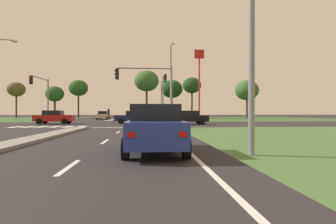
% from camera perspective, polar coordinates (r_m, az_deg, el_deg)
% --- Properties ---
extents(ground_plane, '(200.00, 200.00, 0.00)m').
position_cam_1_polar(ground_plane, '(32.00, -14.07, -2.43)').
color(ground_plane, '#282628').
extents(grass_verge_far_right, '(35.00, 35.00, 0.01)m').
position_cam_1_polar(grass_verge_far_right, '(59.52, 15.41, -1.30)').
color(grass_verge_far_right, '#385B2D').
rests_on(grass_verge_far_right, ground).
extents(median_island_near, '(1.20, 22.00, 0.14)m').
position_cam_1_polar(median_island_near, '(13.70, -27.72, -5.41)').
color(median_island_near, gray).
rests_on(median_island_near, ground).
extents(median_island_far, '(1.20, 36.00, 0.14)m').
position_cam_1_polar(median_island_far, '(56.79, -9.79, -1.29)').
color(median_island_far, gray).
rests_on(median_island_far, ground).
extents(lane_dash_near, '(0.14, 2.00, 0.01)m').
position_cam_1_polar(lane_dash_near, '(7.45, -19.47, -10.51)').
color(lane_dash_near, silver).
rests_on(lane_dash_near, ground).
extents(lane_dash_second, '(0.14, 2.00, 0.01)m').
position_cam_1_polar(lane_dash_second, '(13.28, -12.66, -5.87)').
color(lane_dash_second, silver).
rests_on(lane_dash_second, ground).
extents(lane_dash_third, '(0.14, 2.00, 0.01)m').
position_cam_1_polar(lane_dash_third, '(19.21, -10.05, -4.05)').
color(lane_dash_third, silver).
rests_on(lane_dash_third, ground).
extents(edge_line_right, '(0.14, 24.00, 0.01)m').
position_cam_1_polar(edge_line_right, '(13.66, 1.74, -5.70)').
color(edge_line_right, silver).
rests_on(edge_line_right, ground).
extents(stop_bar_near, '(6.40, 0.50, 0.01)m').
position_cam_1_polar(stop_bar_near, '(24.60, -8.09, -3.15)').
color(stop_bar_near, silver).
rests_on(stop_bar_near, ground).
extents(crosswalk_bar_near, '(0.70, 2.80, 0.01)m').
position_cam_1_polar(crosswalk_bar_near, '(28.88, -28.50, -2.69)').
color(crosswalk_bar_near, silver).
rests_on(crosswalk_bar_near, ground).
extents(crosswalk_bar_second, '(0.70, 2.80, 0.01)m').
position_cam_1_polar(crosswalk_bar_second, '(28.43, -26.38, -2.73)').
color(crosswalk_bar_second, silver).
rests_on(crosswalk_bar_second, ground).
extents(crosswalk_bar_third, '(0.70, 2.80, 0.01)m').
position_cam_1_polar(crosswalk_bar_third, '(28.01, -24.20, -2.77)').
color(crosswalk_bar_third, silver).
rests_on(crosswalk_bar_third, ground).
extents(crosswalk_bar_fourth, '(0.70, 2.80, 0.01)m').
position_cam_1_polar(crosswalk_bar_fourth, '(27.64, -21.96, -2.81)').
color(crosswalk_bar_fourth, silver).
rests_on(crosswalk_bar_fourth, ground).
extents(crosswalk_bar_fifth, '(0.70, 2.80, 0.01)m').
position_cam_1_polar(crosswalk_bar_fifth, '(27.32, -19.65, -2.84)').
color(crosswalk_bar_fifth, silver).
rests_on(crosswalk_bar_fifth, ground).
extents(crosswalk_bar_sixth, '(0.70, 2.80, 0.01)m').
position_cam_1_polar(crosswalk_bar_sixth, '(27.04, -17.30, -2.87)').
color(crosswalk_bar_sixth, silver).
rests_on(crosswalk_bar_sixth, ground).
extents(car_black_near, '(4.38, 2.06, 1.51)m').
position_cam_1_polar(car_black_near, '(30.86, 4.09, -1.08)').
color(car_black_near, black).
rests_on(car_black_near, ground).
extents(car_blue_second, '(1.98, 4.53, 1.61)m').
position_cam_1_polar(car_blue_second, '(9.51, -2.70, -3.28)').
color(car_blue_second, navy).
rests_on(car_blue_second, ground).
extents(car_maroon_third, '(1.97, 4.22, 1.51)m').
position_cam_1_polar(car_maroon_third, '(21.39, -3.48, -1.58)').
color(car_maroon_third, maroon).
rests_on(car_maroon_third, ground).
extents(car_red_fourth, '(4.28, 2.03, 1.53)m').
position_cam_1_polar(car_red_fourth, '(34.48, -22.11, -0.95)').
color(car_red_fourth, '#A31919').
rests_on(car_red_fourth, ground).
extents(car_beige_fifth, '(1.97, 4.33, 1.51)m').
position_cam_1_polar(car_beige_fifth, '(51.06, -13.02, -0.65)').
color(car_beige_fifth, '#BCAD8E').
rests_on(car_beige_fifth, ground).
extents(car_navy_sixth, '(4.38, 1.98, 1.49)m').
position_cam_1_polar(car_navy_sixth, '(33.26, -6.96, -1.02)').
color(car_navy_sixth, '#161E47').
rests_on(car_navy_sixth, ground).
extents(traffic_signal_far_left, '(0.32, 5.80, 5.74)m').
position_cam_1_polar(traffic_signal_far_left, '(38.36, -24.20, 3.98)').
color(traffic_signal_far_left, gray).
rests_on(traffic_signal_far_left, ground).
extents(traffic_signal_far_right, '(0.32, 5.23, 6.12)m').
position_cam_1_polar(traffic_signal_far_right, '(36.47, -0.87, 4.52)').
color(traffic_signal_far_right, gray).
rests_on(traffic_signal_far_right, ground).
extents(traffic_signal_near_right, '(5.13, 0.32, 5.48)m').
position_cam_1_polar(traffic_signal_near_right, '(25.03, -3.64, 5.62)').
color(traffic_signal_near_right, gray).
rests_on(traffic_signal_near_right, ground).
extents(street_lamp_third, '(0.56, 1.95, 10.54)m').
position_cam_1_polar(street_lamp_third, '(38.62, 0.60, 6.60)').
color(street_lamp_third, gray).
rests_on(street_lamp_third, ground).
extents(street_lamp_fourth, '(2.69, 0.55, 8.28)m').
position_cam_1_polar(street_lamp_fourth, '(63.55, -1.12, 3.03)').
color(street_lamp_fourth, gray).
rests_on(street_lamp_fourth, ground).
extents(pedestrian_at_median, '(0.34, 0.34, 1.82)m').
position_cam_1_polar(pedestrian_at_median, '(41.85, -11.97, -0.15)').
color(pedestrian_at_median, maroon).
rests_on(pedestrian_at_median, median_island_far).
extents(fastfood_pole_sign, '(1.80, 0.40, 12.88)m').
position_cam_1_polar(fastfood_pole_sign, '(52.87, 6.35, 8.64)').
color(fastfood_pole_sign, red).
rests_on(fastfood_pole_sign, ground).
extents(treeline_near, '(3.75, 3.75, 7.93)m').
position_cam_1_polar(treeline_near, '(70.50, -28.42, 4.02)').
color(treeline_near, '#423323').
rests_on(treeline_near, ground).
extents(treeline_second, '(3.93, 3.93, 6.98)m').
position_cam_1_polar(treeline_second, '(66.27, -22.00, 3.38)').
color(treeline_second, '#423323').
rests_on(treeline_second, ground).
extents(treeline_third, '(4.14, 4.14, 8.38)m').
position_cam_1_polar(treeline_third, '(64.79, -17.72, 4.63)').
color(treeline_third, '#423323').
rests_on(treeline_third, ground).
extents(treeline_fourth, '(5.20, 5.20, 10.14)m').
position_cam_1_polar(treeline_fourth, '(60.00, -4.36, 6.26)').
color(treeline_fourth, '#423323').
rests_on(treeline_fourth, ground).
extents(treeline_fifth, '(4.85, 4.85, 8.68)m').
position_cam_1_polar(treeline_fifth, '(64.41, 0.82, 4.66)').
color(treeline_fifth, '#423323').
rests_on(treeline_fifth, ground).
extents(treeline_sixth, '(3.98, 3.98, 8.75)m').
position_cam_1_polar(treeline_sixth, '(60.51, 4.87, 5.36)').
color(treeline_sixth, '#423323').
rests_on(treeline_sixth, ground).
extents(treeline_seventh, '(5.44, 5.44, 8.71)m').
position_cam_1_polar(treeline_seventh, '(67.60, 15.71, 4.26)').
color(treeline_seventh, '#423323').
rests_on(treeline_seventh, ground).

